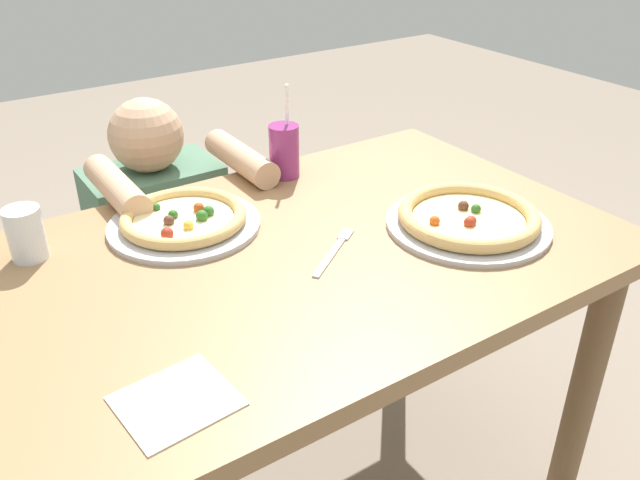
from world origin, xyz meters
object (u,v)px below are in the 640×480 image
(pizza_far, at_px, (184,220))
(fork, at_px, (335,249))
(drink_cup_colored, at_px, (284,151))
(diner_seated, at_px, (164,261))
(pizza_near, at_px, (468,219))
(water_cup_clear, at_px, (26,233))

(pizza_far, relative_size, fork, 1.88)
(drink_cup_colored, height_order, diner_seated, drink_cup_colored)
(pizza_far, bearing_deg, drink_cup_colored, 19.93)
(drink_cup_colored, bearing_deg, pizza_near, -67.56)
(pizza_near, height_order, fork, pizza_near)
(water_cup_clear, distance_m, diner_seated, 0.66)
(pizza_near, bearing_deg, diner_seated, 119.13)
(pizza_near, bearing_deg, fork, 165.67)
(drink_cup_colored, bearing_deg, diner_seated, 127.56)
(pizza_far, bearing_deg, diner_seated, 78.72)
(drink_cup_colored, relative_size, water_cup_clear, 2.17)
(drink_cup_colored, relative_size, fork, 1.34)
(water_cup_clear, bearing_deg, diner_seated, 43.79)
(diner_seated, bearing_deg, pizza_near, -60.87)
(pizza_far, xyz_separation_m, drink_cup_colored, (0.32, 0.12, 0.05))
(pizza_near, distance_m, drink_cup_colored, 0.49)
(pizza_near, bearing_deg, pizza_far, 146.55)
(fork, bearing_deg, diner_seated, 100.61)
(pizza_far, bearing_deg, fork, -50.71)
(pizza_near, distance_m, water_cup_clear, 0.91)
(pizza_near, height_order, drink_cup_colored, drink_cup_colored)
(water_cup_clear, bearing_deg, pizza_near, -25.44)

